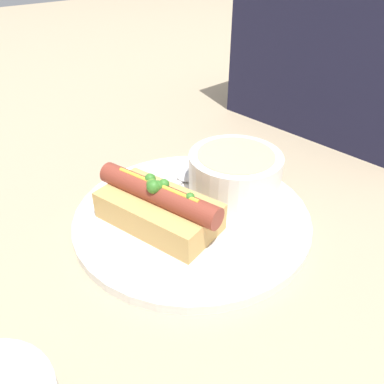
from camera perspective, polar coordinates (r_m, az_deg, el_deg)
name	(u,v)px	position (r m, az deg, el deg)	size (l,w,h in m)	color
ground_plane	(192,220)	(0.48, 0.00, -4.27)	(4.00, 4.00, 0.00)	tan
dinner_plate	(192,216)	(0.48, 0.00, -3.68)	(0.29, 0.29, 0.01)	white
hot_dog	(158,206)	(0.44, -5.13, -2.17)	(0.17, 0.10, 0.06)	tan
soup_bowl	(233,169)	(0.51, 6.23, 3.43)	(0.12, 0.12, 0.05)	silver
spoon	(181,181)	(0.53, -1.66, 1.76)	(0.04, 0.16, 0.01)	#B7B7BC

